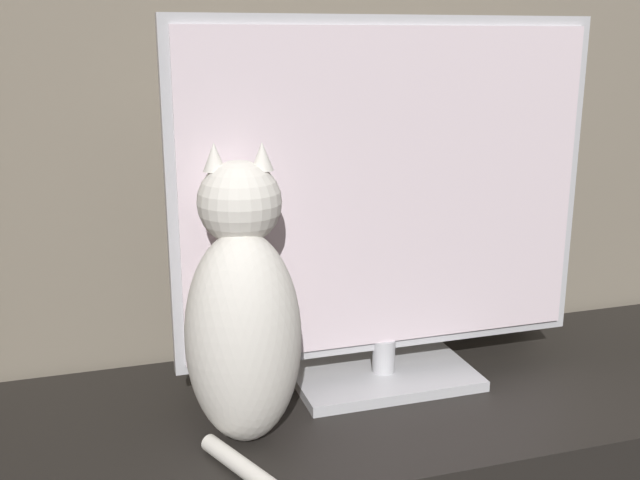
{
  "coord_description": "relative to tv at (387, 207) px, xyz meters",
  "views": [
    {
      "loc": [
        -0.57,
        -0.28,
        1.14
      ],
      "look_at": [
        -0.2,
        0.9,
        0.81
      ],
      "focal_mm": 42.0,
      "sensor_mm": 36.0,
      "label": 1
    }
  ],
  "objects": [
    {
      "name": "cat",
      "position": [
        -0.3,
        -0.13,
        -0.13
      ],
      "size": [
        0.22,
        0.34,
        0.49
      ],
      "rotation": [
        0.0,
        0.0,
        -0.19
      ],
      "color": "silver",
      "rests_on": "tv_stand"
    },
    {
      "name": "tv",
      "position": [
        0.0,
        0.0,
        0.0
      ],
      "size": [
        0.8,
        0.21,
        0.69
      ],
      "color": "#B7B7BC",
      "rests_on": "tv_stand"
    }
  ]
}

